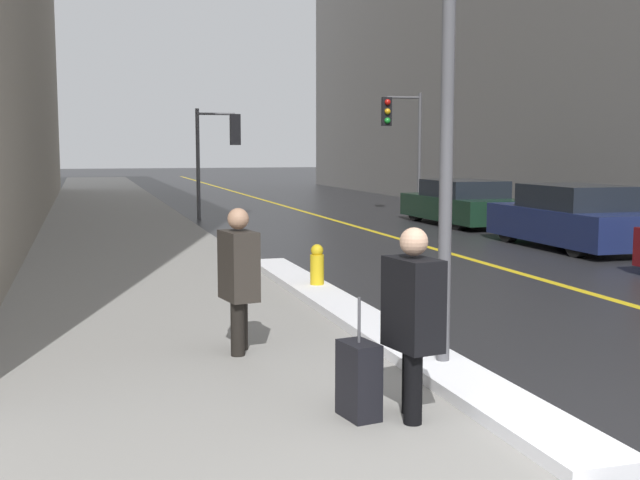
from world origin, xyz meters
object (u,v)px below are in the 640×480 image
traffic_light_far (399,126)px  parked_car_navy (573,218)px  pedestrian_trailing (413,314)px  rolling_suitcase (359,381)px  fire_hydrant (317,269)px  traffic_light_near (222,140)px  parked_car_dark_green (462,203)px  pedestrian_with_shoulder_bag (238,274)px  lamp_post (447,100)px

traffic_light_far → parked_car_navy: bearing=96.2°
pedestrian_trailing → parked_car_navy: 11.54m
traffic_light_far → rolling_suitcase: bearing=73.3°
traffic_light_far → fire_hydrant: 14.79m
traffic_light_near → parked_car_dark_green: size_ratio=0.74×
fire_hydrant → parked_car_dark_green: bearing=52.9°
traffic_light_far → pedestrian_trailing: size_ratio=2.58×
pedestrian_with_shoulder_bag → parked_car_dark_green: (8.39, 11.88, -0.24)m
traffic_light_far → pedestrian_with_shoulder_bag: bearing=69.1°
lamp_post → parked_car_navy: bearing=49.7°
traffic_light_far → rolling_suitcase: 20.06m
parked_car_dark_green → pedestrian_with_shoulder_bag: bearing=143.9°
traffic_light_far → parked_car_navy: size_ratio=0.91×
lamp_post → pedestrian_with_shoulder_bag: size_ratio=2.76×
traffic_light_far → pedestrian_with_shoulder_bag: traffic_light_far is taller
pedestrian_trailing → fire_hydrant: bearing=161.2°
rolling_suitcase → fire_hydrant: bearing=157.0°
pedestrian_with_shoulder_bag → parked_car_navy: pedestrian_with_shoulder_bag is taller
lamp_post → fire_hydrant: size_ratio=5.82×
parked_car_navy → parked_car_dark_green: parked_car_navy is taller
pedestrian_with_shoulder_bag → rolling_suitcase: 2.33m
lamp_post → rolling_suitcase: bearing=-139.6°
traffic_light_far → parked_car_dark_green: (0.13, -4.24, -2.19)m
traffic_light_near → parked_car_dark_green: traffic_light_near is taller
pedestrian_trailing → parked_car_navy: pedestrian_trailing is taller
traffic_light_far → parked_car_dark_green: 4.77m
lamp_post → rolling_suitcase: size_ratio=4.29×
fire_hydrant → pedestrian_trailing: bearing=-98.7°
pedestrian_trailing → pedestrian_with_shoulder_bag: bearing=-169.3°
pedestrian_trailing → rolling_suitcase: 0.66m
pedestrian_with_shoulder_bag → lamp_post: bearing=43.8°
pedestrian_trailing → fire_hydrant: size_ratio=2.11×
lamp_post → rolling_suitcase: (-1.17, -0.99, -2.19)m
parked_car_navy → fire_hydrant: size_ratio=6.01×
lamp_post → parked_car_navy: lamp_post is taller
traffic_light_far → pedestrian_trailing: (-7.37, -18.47, -1.94)m
parked_car_navy → fire_hydrant: parked_car_navy is taller
traffic_light_far → pedestrian_with_shoulder_bag: size_ratio=2.59×
traffic_light_near → traffic_light_far: (5.78, 0.51, 0.46)m
parked_car_dark_green → rolling_suitcase: 16.15m
traffic_light_far → fire_hydrant: traffic_light_far is taller
traffic_light_near → pedestrian_trailing: bearing=-92.8°
lamp_post → traffic_light_far: lamp_post is taller
rolling_suitcase → fire_hydrant: 5.43m
traffic_light_near → parked_car_navy: bearing=-55.3°
lamp_post → pedestrian_trailing: 2.16m
pedestrian_trailing → parked_car_dark_green: (7.49, 14.23, -0.25)m
parked_car_navy → parked_car_dark_green: 5.35m
parked_car_navy → traffic_light_near: bearing=32.7°
traffic_light_near → rolling_suitcase: size_ratio=3.38×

